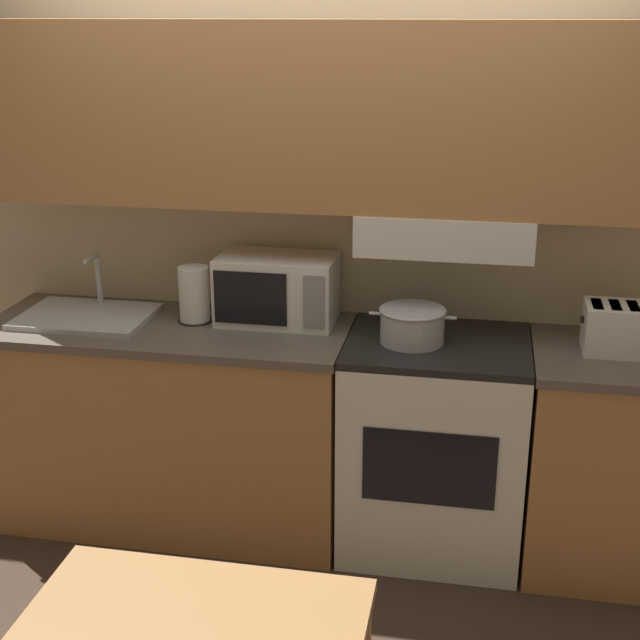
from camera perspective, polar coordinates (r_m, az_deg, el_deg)
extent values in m
plane|color=#3D2D23|center=(4.23, 0.74, -10.99)|extent=(16.00, 16.00, 0.00)
cube|color=beige|center=(3.78, 0.89, 6.16)|extent=(5.18, 0.05, 2.55)
cube|color=#B27A47|center=(3.52, 0.40, 12.94)|extent=(2.78, 0.32, 0.71)
cube|color=white|center=(3.54, 8.01, 5.66)|extent=(0.68, 0.34, 0.16)
cube|color=#B27A47|center=(3.92, -9.39, -6.72)|extent=(1.49, 0.61, 0.86)
cube|color=brown|center=(3.75, -9.76, -0.54)|extent=(1.51, 0.63, 0.04)
cube|color=#B27A47|center=(3.74, 17.25, -8.71)|extent=(0.54, 0.61, 0.86)
cube|color=brown|center=(3.56, 17.96, -2.30)|extent=(0.56, 0.63, 0.04)
cube|color=white|center=(3.72, 7.27, -8.10)|extent=(0.72, 0.60, 0.87)
cube|color=black|center=(3.53, 7.57, -1.62)|extent=(0.72, 0.60, 0.03)
cube|color=black|center=(3.42, 6.98, -9.43)|extent=(0.50, 0.01, 0.30)
cylinder|color=black|center=(3.43, 4.76, -1.98)|extent=(0.10, 0.10, 0.01)
cylinder|color=black|center=(3.41, 10.17, -2.32)|extent=(0.10, 0.10, 0.01)
cylinder|color=black|center=(3.65, 5.17, -0.64)|extent=(0.10, 0.10, 0.01)
cylinder|color=black|center=(3.64, 10.24, -0.95)|extent=(0.10, 0.10, 0.01)
cylinder|color=#B7BABF|center=(3.49, 5.92, -0.36)|extent=(0.25, 0.25, 0.14)
torus|color=#B7BABF|center=(3.47, 5.96, 0.63)|extent=(0.26, 0.26, 0.01)
cylinder|color=#B7BABF|center=(3.49, 3.57, 0.42)|extent=(0.05, 0.01, 0.01)
cylinder|color=#B7BABF|center=(3.47, 8.33, 0.13)|extent=(0.05, 0.01, 0.01)
cube|color=white|center=(3.69, -2.75, 2.00)|extent=(0.48, 0.28, 0.28)
cube|color=black|center=(3.58, -4.49, 1.39)|extent=(0.30, 0.01, 0.22)
cube|color=gray|center=(3.52, -0.39, 1.15)|extent=(0.09, 0.01, 0.22)
cube|color=white|center=(3.55, 18.74, -0.53)|extent=(0.28, 0.20, 0.19)
cube|color=black|center=(3.52, 16.44, 0.04)|extent=(0.01, 0.02, 0.02)
cube|color=black|center=(3.51, 17.32, 0.94)|extent=(0.04, 0.14, 0.01)
cube|color=black|center=(3.52, 18.37, 0.87)|extent=(0.04, 0.14, 0.01)
cube|color=black|center=(3.53, 19.42, 0.80)|extent=(0.04, 0.14, 0.01)
cube|color=#B7BABF|center=(3.87, -14.74, 0.22)|extent=(0.54, 0.40, 0.02)
cube|color=#4C4F54|center=(3.86, -14.87, 0.18)|extent=(0.46, 0.30, 0.01)
cylinder|color=#B7BABF|center=(3.97, -13.98, 2.56)|extent=(0.02, 0.02, 0.22)
cylinder|color=#B7BABF|center=(3.89, -14.47, 3.84)|extent=(0.02, 0.12, 0.02)
cylinder|color=black|center=(3.76, -7.98, -0.02)|extent=(0.15, 0.15, 0.01)
cylinder|color=white|center=(3.73, -8.06, 1.68)|extent=(0.13, 0.13, 0.23)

